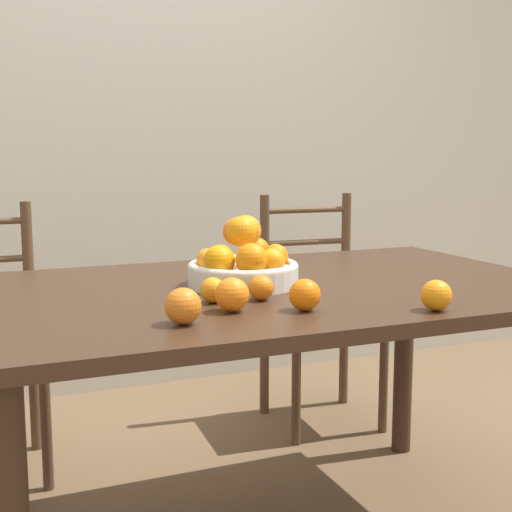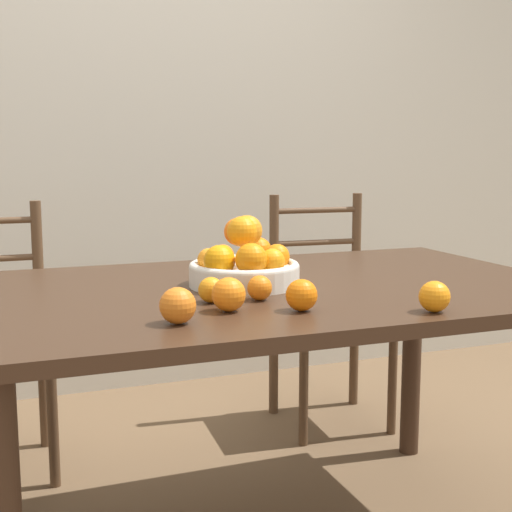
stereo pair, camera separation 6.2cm
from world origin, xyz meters
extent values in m
cube|color=beige|center=(0.00, 1.58, 1.30)|extent=(8.00, 0.06, 2.60)
cube|color=#382316|center=(0.00, 0.00, 0.75)|extent=(1.61, 1.02, 0.03)
cylinder|color=#382316|center=(0.73, 0.43, 0.37)|extent=(0.07, 0.07, 0.73)
cylinder|color=silver|center=(-0.08, 0.02, 0.80)|extent=(0.30, 0.30, 0.05)
torus|color=silver|center=(-0.08, 0.02, 0.82)|extent=(0.30, 0.30, 0.02)
sphere|color=orange|center=(0.01, 0.02, 0.84)|extent=(0.07, 0.07, 0.07)
sphere|color=orange|center=(-0.02, 0.09, 0.85)|extent=(0.08, 0.08, 0.08)
sphere|color=orange|center=(-0.11, 0.11, 0.84)|extent=(0.06, 0.06, 0.06)
sphere|color=orange|center=(-0.17, 0.06, 0.84)|extent=(0.06, 0.06, 0.06)
sphere|color=orange|center=(-0.17, -0.02, 0.85)|extent=(0.08, 0.08, 0.08)
sphere|color=orange|center=(-0.10, -0.07, 0.86)|extent=(0.08, 0.08, 0.08)
sphere|color=orange|center=(-0.03, -0.06, 0.85)|extent=(0.07, 0.07, 0.07)
sphere|color=orange|center=(-0.07, 0.02, 0.92)|extent=(0.08, 0.08, 0.08)
sphere|color=orange|center=(-0.09, 0.04, 0.92)|extent=(0.07, 0.07, 0.07)
sphere|color=orange|center=(-0.09, 0.01, 0.92)|extent=(0.08, 0.08, 0.08)
sphere|color=orange|center=(-0.22, -0.26, 0.81)|extent=(0.08, 0.08, 0.08)
sphere|color=orange|center=(0.21, -0.43, 0.81)|extent=(0.07, 0.07, 0.07)
sphere|color=orange|center=(-0.36, -0.33, 0.81)|extent=(0.08, 0.08, 0.08)
sphere|color=orange|center=(-0.11, -0.17, 0.80)|extent=(0.06, 0.06, 0.06)
sphere|color=orange|center=(-0.06, -0.31, 0.81)|extent=(0.07, 0.07, 0.07)
sphere|color=orange|center=(-0.23, -0.15, 0.80)|extent=(0.06, 0.06, 0.06)
cylinder|color=#513823|center=(-0.55, 0.62, 0.23)|extent=(0.04, 0.04, 0.45)
cylinder|color=#513823|center=(-0.55, 0.98, 0.47)|extent=(0.04, 0.04, 0.95)
cylinder|color=#513823|center=(0.38, 0.63, 0.23)|extent=(0.04, 0.04, 0.45)
cylinder|color=#513823|center=(0.76, 0.61, 0.23)|extent=(0.04, 0.04, 0.45)
cylinder|color=#513823|center=(0.40, 0.99, 0.47)|extent=(0.04, 0.04, 0.95)
cylinder|color=#513823|center=(0.78, 0.97, 0.47)|extent=(0.04, 0.04, 0.95)
cube|color=#513823|center=(0.58, 0.80, 0.47)|extent=(0.44, 0.43, 0.04)
cylinder|color=#513823|center=(0.59, 0.98, 0.60)|extent=(0.38, 0.05, 0.02)
cylinder|color=#513823|center=(0.59, 0.98, 0.74)|extent=(0.38, 0.05, 0.02)
cylinder|color=#513823|center=(0.59, 0.98, 0.88)|extent=(0.38, 0.05, 0.02)
camera|label=1|loc=(-0.78, -1.74, 1.13)|focal=50.00mm
camera|label=2|loc=(-0.73, -1.76, 1.13)|focal=50.00mm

